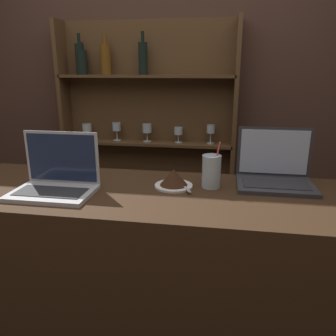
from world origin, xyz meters
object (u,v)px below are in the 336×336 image
(laptop_near, at_px, (56,179))
(cake_plate, at_px, (174,179))
(water_glass, at_px, (211,171))
(laptop_far, at_px, (275,173))

(laptop_near, distance_m, cake_plate, 0.51)
(laptop_near, relative_size, water_glass, 1.63)
(cake_plate, bearing_deg, laptop_far, 14.10)
(laptop_near, distance_m, laptop_far, 0.97)
(laptop_near, xyz_separation_m, laptop_far, (0.94, 0.25, -0.00))
(laptop_near, xyz_separation_m, water_glass, (0.65, 0.17, 0.02))
(laptop_near, height_order, laptop_far, same)
(laptop_far, distance_m, cake_plate, 0.46)
(laptop_near, xyz_separation_m, cake_plate, (0.49, 0.14, -0.02))
(laptop_near, bearing_deg, cake_plate, 16.18)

